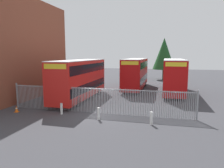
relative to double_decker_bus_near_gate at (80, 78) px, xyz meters
name	(u,v)px	position (x,y,z in m)	size (l,w,h in m)	color
ground_plane	(120,96)	(3.95, 3.05, -2.42)	(100.00, 100.00, 0.00)	#3D3D42
palisade_fence	(97,100)	(3.67, -4.95, -1.24)	(16.19, 0.14, 2.35)	gray
double_decker_bus_near_gate	(80,78)	(0.00, 0.00, 0.00)	(2.54, 10.81, 4.42)	red
double_decker_bus_behind_fence_left	(173,75)	(10.30, 6.50, 0.00)	(2.54, 10.81, 4.42)	#B70C0C
double_decker_bus_behind_fence_right	(136,72)	(5.05, 8.78, 0.00)	(2.54, 10.81, 4.42)	#B70C0C
bollard_near_left	(61,109)	(0.83, -6.02, -1.95)	(0.20, 0.20, 0.95)	silver
bollard_center_front	(99,114)	(4.33, -6.67, -1.95)	(0.20, 0.20, 0.95)	silver
bollard_near_right	(151,118)	(8.37, -6.85, -1.95)	(0.20, 0.20, 0.95)	silver
traffic_cone_by_gate	(17,109)	(-3.32, -6.40, -2.13)	(0.34, 0.34, 0.59)	orange
tree_tall_back	(164,54)	(8.91, 21.37, 2.77)	(4.33, 4.33, 8.29)	#4C3823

